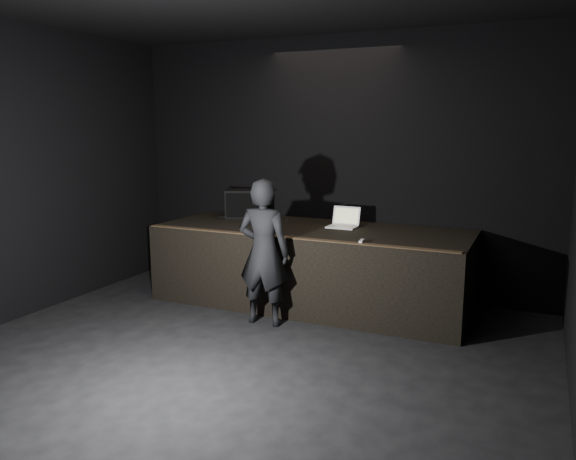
# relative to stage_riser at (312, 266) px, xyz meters

# --- Properties ---
(ground) EXTENTS (7.00, 7.00, 0.00)m
(ground) POSITION_rel_stage_riser_xyz_m (0.00, -2.73, -0.50)
(ground) COLOR black
(ground) RESTS_ON ground
(room_walls) EXTENTS (6.10, 7.10, 3.52)m
(room_walls) POSITION_rel_stage_riser_xyz_m (0.00, -2.73, 1.52)
(room_walls) COLOR black
(room_walls) RESTS_ON ground
(stage_riser) EXTENTS (4.00, 1.50, 1.00)m
(stage_riser) POSITION_rel_stage_riser_xyz_m (0.00, 0.00, 0.00)
(stage_riser) COLOR black
(stage_riser) RESTS_ON ground
(riser_lip) EXTENTS (3.92, 0.10, 0.01)m
(riser_lip) POSITION_rel_stage_riser_xyz_m (0.00, -0.71, 0.51)
(riser_lip) COLOR brown
(riser_lip) RESTS_ON stage_riser
(stage_monitor) EXTENTS (0.72, 0.64, 0.40)m
(stage_monitor) POSITION_rel_stage_riser_xyz_m (-1.19, 0.44, 0.70)
(stage_monitor) COLOR black
(stage_monitor) RESTS_ON stage_riser
(cable) EXTENTS (0.85, 0.32, 0.02)m
(cable) POSITION_rel_stage_riser_xyz_m (-1.11, 0.37, 0.51)
(cable) COLOR black
(cable) RESTS_ON stage_riser
(laptop) EXTENTS (0.38, 0.34, 0.25)m
(laptop) POSITION_rel_stage_riser_xyz_m (0.35, 0.25, 0.57)
(laptop) COLOR silver
(laptop) RESTS_ON stage_riser
(beer_can) EXTENTS (0.07, 0.07, 0.16)m
(beer_can) POSITION_rel_stage_riser_xyz_m (-0.49, -0.27, 0.58)
(beer_can) COLOR silver
(beer_can) RESTS_ON stage_riser
(plastic_cup) EXTENTS (0.08, 0.08, 0.10)m
(plastic_cup) POSITION_rel_stage_riser_xyz_m (-0.42, 0.12, 0.55)
(plastic_cup) COLOR white
(plastic_cup) RESTS_ON stage_riser
(wii_remote) EXTENTS (0.06, 0.17, 0.03)m
(wii_remote) POSITION_rel_stage_riser_xyz_m (0.85, -0.62, 0.52)
(wii_remote) COLOR white
(wii_remote) RESTS_ON stage_riser
(person) EXTENTS (0.64, 0.44, 1.71)m
(person) POSITION_rel_stage_riser_xyz_m (-0.21, -0.95, 0.35)
(person) COLOR black
(person) RESTS_ON ground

